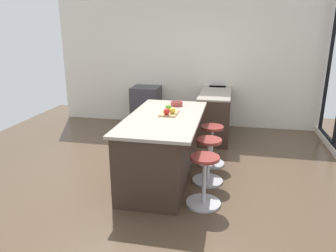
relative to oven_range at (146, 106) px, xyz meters
name	(u,v)px	position (x,y,z in m)	size (l,w,h in m)	color
ground_plane	(158,172)	(2.37, 0.82, -0.44)	(7.58, 7.58, 0.00)	brown
interior_partition_left	(185,60)	(-0.35, 0.82, 1.02)	(0.12, 5.83, 2.91)	silver
sink_cabinet	(216,109)	(0.00, 1.56, 0.02)	(2.43, 0.60, 1.19)	#38281E
oven_range	(146,106)	(0.00, 0.00, 0.00)	(0.60, 0.61, 0.88)	#38383D
kitchen_island	(161,147)	(2.55, 0.92, 0.04)	(2.00, 1.01, 0.95)	#38281E
stool_by_window	(211,147)	(1.92, 1.61, -0.13)	(0.44, 0.44, 0.65)	#B7B7BC
stool_middle	(208,162)	(2.55, 1.61, -0.13)	(0.44, 0.44, 0.65)	#B7B7BC
stool_near_camera	(204,182)	(3.18, 1.61, -0.13)	(0.44, 0.44, 0.65)	#B7B7BC
cutting_board	(169,113)	(2.42, 1.01, 0.52)	(0.36, 0.24, 0.02)	tan
apple_yellow	(173,110)	(2.46, 1.07, 0.57)	(0.09, 0.09, 0.09)	gold
apple_red	(167,112)	(2.54, 1.00, 0.57)	(0.09, 0.09, 0.09)	red
apple_green	(168,107)	(2.29, 0.97, 0.57)	(0.09, 0.09, 0.09)	#609E2D
fruit_bowl	(177,103)	(1.90, 1.03, 0.55)	(0.19, 0.19, 0.07)	#993833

